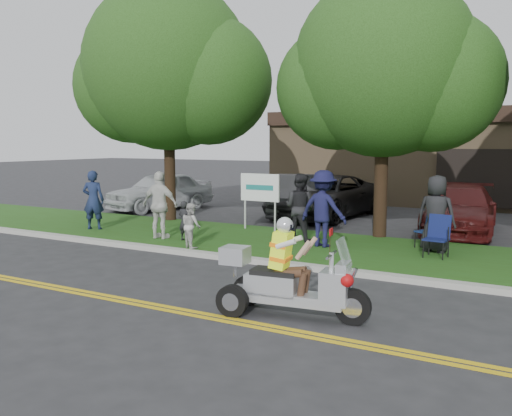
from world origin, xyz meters
The scene contains 23 objects.
ground centered at (0.00, 0.00, 0.00)m, with size 120.00×120.00×0.00m, color #28282B.
centerline_near centered at (0.00, -0.58, 0.01)m, with size 60.00×0.10×0.01m, color gold.
centerline_far centered at (0.00, -0.42, 0.01)m, with size 60.00×0.10×0.01m, color gold.
curb centered at (0.00, 3.05, 0.06)m, with size 60.00×0.25×0.12m, color #A8A89E.
grass_verge centered at (0.00, 5.20, 0.06)m, with size 60.00×4.00×0.10m, color #254A13.
commercial_building centered at (2.00, 18.98, 2.01)m, with size 18.00×8.20×4.00m.
tree_left centered at (-6.44, 7.03, 4.85)m, with size 6.62×5.40×7.78m.
tree_mid centered at (0.55, 7.23, 4.43)m, with size 5.88×4.80×7.05m.
business_sign centered at (-2.90, 6.60, 1.26)m, with size 1.25×0.06×1.75m.
trike_scooter centered at (1.13, 0.09, 0.54)m, with size 2.37×0.86×1.55m.
lawn_chair_a centered at (2.05, 6.23, 0.63)m, with size 0.68×0.68×0.93m.
lawn_chair_b centered at (2.39, 5.24, 0.64)m, with size 0.55×0.57×0.95m.
spectator_adult_left centered at (-7.24, 4.31, 0.97)m, with size 0.63×0.42×1.74m, color #192447.
spectator_adult_mid centered at (-1.14, 5.56, 0.98)m, with size 0.85×0.67×1.76m, color black.
spectator_adult_right centered at (-4.53, 4.05, 1.00)m, with size 1.05×0.44×1.80m, color silver.
spectator_chair_a centered at (-0.32, 5.12, 1.05)m, with size 1.22×0.70×1.88m, color #15163C.
spectator_chair_b centered at (2.24, 5.76, 1.01)m, with size 0.88×0.57×1.81m, color black.
child_left centered at (-3.77, 4.10, 0.63)m, with size 0.38×0.25×1.05m, color black.
child_right centered at (-3.05, 3.40, 0.65)m, with size 0.53×0.41×1.10m, color #BCBBB5.
parked_car_far_left centered at (-9.00, 9.55, 0.75)m, with size 1.77×4.40×1.50m, color silver.
parked_car_left centered at (-3.46, 10.38, 0.75)m, with size 1.58×4.54×1.50m, color #29292B.
parked_car_mid centered at (-2.50, 10.60, 0.75)m, with size 2.50×5.42×1.51m, color black.
parked_car_right centered at (2.22, 9.59, 0.69)m, with size 1.92×4.73×1.37m, color #451010.
Camera 1 is at (4.64, -7.19, 2.68)m, focal length 38.00 mm.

